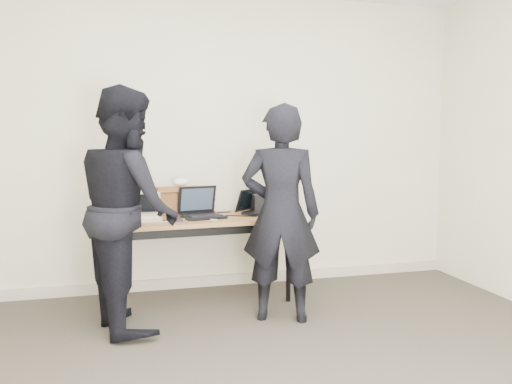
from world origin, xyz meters
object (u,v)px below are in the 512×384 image
object	(u,v)px
laptop_center	(201,210)
person_typist	(281,213)
laptop_beige	(145,215)
desk	(202,224)
laptop_right	(256,208)
person_observer	(128,208)
leather_satchel	(178,200)
equipment_box	(267,203)

from	to	relation	value
laptop_center	person_typist	distance (m)	0.81
laptop_center	laptop_beige	bearing A→B (deg)	172.23
desk	laptop_beige	distance (m)	0.48
laptop_center	laptop_right	world-z (taller)	laptop_center
laptop_beige	person_observer	bearing A→B (deg)	-106.27
laptop_right	person_observer	size ratio (longest dim) A/B	0.23
laptop_beige	leather_satchel	xyz separation A→B (m)	(0.29, 0.24, 0.08)
laptop_center	person_observer	distance (m)	0.76
laptop_right	equipment_box	distance (m)	0.15
laptop_beige	person_typist	world-z (taller)	person_typist
desk	laptop_beige	bearing A→B (deg)	177.44
laptop_beige	laptop_right	distance (m)	0.98
desk	person_typist	world-z (taller)	person_typist
laptop_center	person_typist	xyz separation A→B (m)	(0.52, -0.62, 0.04)
laptop_center	leather_satchel	xyz separation A→B (m)	(-0.18, 0.20, 0.07)
laptop_right	leather_satchel	bearing A→B (deg)	125.98
laptop_center	person_observer	size ratio (longest dim) A/B	0.22
laptop_right	leather_satchel	world-z (taller)	leather_satchel
leather_satchel	equipment_box	world-z (taller)	leather_satchel
person_typist	person_observer	distance (m)	1.13
laptop_beige	equipment_box	bearing A→B (deg)	10.89
desk	laptop_right	size ratio (longest dim) A/B	3.75
laptop_beige	laptop_center	distance (m)	0.47
desk	person_observer	xyz separation A→B (m)	(-0.60, -0.44, 0.22)
laptop_center	desk	bearing A→B (deg)	-97.07
person_typist	laptop_center	bearing A→B (deg)	-29.67
equipment_box	person_observer	xyz separation A→B (m)	(-1.23, -0.63, 0.08)
leather_satchel	desk	bearing A→B (deg)	-54.86
laptop_center	person_typist	world-z (taller)	person_typist
laptop_right	person_observer	xyz separation A→B (m)	(-1.10, -0.55, 0.11)
leather_satchel	person_typist	distance (m)	1.07
desk	person_typist	bearing A→B (deg)	-52.78
desk	laptop_beige	xyz separation A→B (m)	(-0.47, -0.01, 0.10)
laptop_right	person_typist	xyz separation A→B (m)	(0.01, -0.71, 0.05)
person_typist	leather_satchel	bearing A→B (deg)	-29.35
leather_satchel	equipment_box	distance (m)	0.81
leather_satchel	equipment_box	bearing A→B (deg)	-5.77
leather_satchel	equipment_box	xyz separation A→B (m)	(0.81, -0.04, -0.05)
person_observer	laptop_right	bearing A→B (deg)	-77.55
person_observer	laptop_beige	bearing A→B (deg)	-30.98
laptop_center	laptop_right	size ratio (longest dim) A/B	0.96
laptop_right	person_typist	size ratio (longest dim) A/B	0.25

